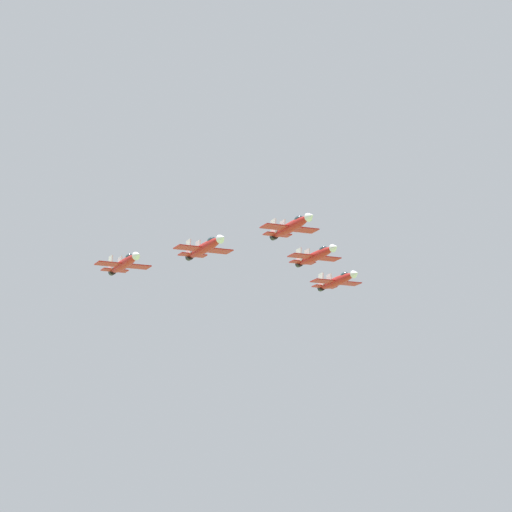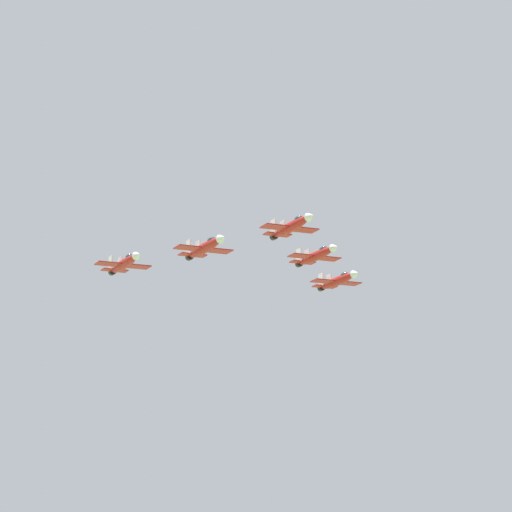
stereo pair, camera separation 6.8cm
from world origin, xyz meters
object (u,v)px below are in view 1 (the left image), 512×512
(jet_lead, at_px, (291,226))
(jet_right_outer, at_px, (124,263))
(jet_left_wingman, at_px, (316,256))
(jet_right_wingman, at_px, (205,247))
(jet_left_outer, at_px, (338,281))

(jet_lead, height_order, jet_right_outer, jet_lead)
(jet_left_wingman, bearing_deg, jet_right_outer, -112.10)
(jet_lead, distance_m, jet_right_outer, 34.56)
(jet_left_wingman, relative_size, jet_right_wingman, 0.95)
(jet_lead, bearing_deg, jet_right_wingman, -139.63)
(jet_lead, bearing_deg, jet_right_outer, -139.63)
(jet_right_wingman, distance_m, jet_right_outer, 17.25)
(jet_right_wingman, height_order, jet_left_outer, jet_right_wingman)
(jet_right_outer, bearing_deg, jet_right_wingman, 39.56)
(jet_lead, xyz_separation_m, jet_left_outer, (3.20, 34.27, -2.77))
(jet_lead, xyz_separation_m, jet_right_wingman, (-16.65, 4.34, -1.92))
(jet_right_wingman, bearing_deg, jet_lead, 39.22)
(jet_left_outer, height_order, jet_right_outer, jet_left_outer)
(jet_right_wingman, bearing_deg, jet_left_outer, 110.27)
(jet_left_outer, distance_m, jet_right_outer, 44.58)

